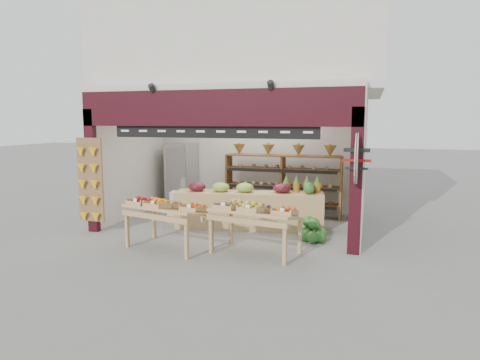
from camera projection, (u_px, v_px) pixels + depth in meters
name	position (u px, v px, depth m)	size (l,w,h in m)	color
ground	(229.00, 229.00, 9.59)	(60.00, 60.00, 0.00)	slate
shop_structure	(249.00, 59.00, 10.57)	(6.36, 5.12, 5.40)	beige
banana_board	(90.00, 182.00, 9.11)	(0.60, 0.15, 1.80)	olive
gift_sign	(357.00, 159.00, 7.47)	(0.04, 0.93, 0.92)	#ACD9BC
back_shelving	(283.00, 173.00, 10.77)	(2.93, 0.48, 1.82)	brown
refrigerator	(182.00, 176.00, 11.79)	(0.70, 0.70, 1.79)	#A9AAB0
cardboard_stack	(189.00, 210.00, 10.28)	(1.07, 0.81, 0.73)	beige
mid_counter	(249.00, 208.00, 9.60)	(3.35, 1.20, 1.04)	tan
display_table_left	(165.00, 207.00, 8.13)	(1.72, 1.22, 1.00)	tan
display_table_right	(253.00, 211.00, 7.78)	(1.69, 1.13, 1.00)	tan
watermelon_pile	(311.00, 232.00, 8.64)	(0.60, 0.62, 0.47)	#174617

